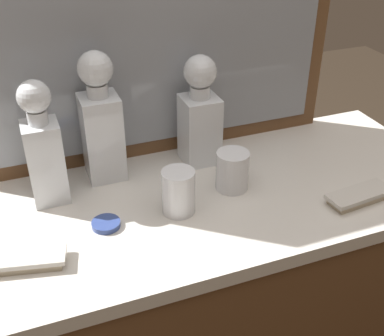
% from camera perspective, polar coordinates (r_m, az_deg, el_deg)
% --- Properties ---
extents(dresser, '(1.31, 0.51, 0.89)m').
position_cam_1_polar(dresser, '(1.44, -0.00, -17.99)').
color(dresser, brown).
rests_on(dresser, ground_plane).
extents(crystal_decanter_right, '(0.09, 0.09, 0.31)m').
position_cam_1_polar(crystal_decanter_right, '(1.17, -10.40, 4.48)').
color(crystal_decanter_right, white).
rests_on(crystal_decanter_right, dresser).
extents(crystal_decanter_front, '(0.08, 0.08, 0.29)m').
position_cam_1_polar(crystal_decanter_front, '(1.12, -16.68, 1.48)').
color(crystal_decanter_front, white).
rests_on(crystal_decanter_front, dresser).
extents(crystal_decanter_rear, '(0.09, 0.09, 0.28)m').
position_cam_1_polar(crystal_decanter_rear, '(1.23, 0.90, 5.51)').
color(crystal_decanter_rear, white).
rests_on(crystal_decanter_rear, dresser).
extents(crystal_tumbler_far_left, '(0.07, 0.07, 0.10)m').
position_cam_1_polar(crystal_tumbler_far_left, '(1.07, -1.57, -2.94)').
color(crystal_tumbler_far_left, white).
rests_on(crystal_tumbler_far_left, dresser).
extents(crystal_tumbler_far_right, '(0.08, 0.08, 0.09)m').
position_cam_1_polar(crystal_tumbler_far_right, '(1.15, 4.67, -0.47)').
color(crystal_tumbler_far_right, white).
rests_on(crystal_tumbler_far_right, dresser).
extents(silver_brush_front, '(0.17, 0.09, 0.02)m').
position_cam_1_polar(silver_brush_front, '(1.01, -18.84, -10.02)').
color(silver_brush_front, '#B7A88C').
rests_on(silver_brush_front, dresser).
extents(silver_brush_right, '(0.16, 0.07, 0.02)m').
position_cam_1_polar(silver_brush_right, '(1.18, 18.73, -3.09)').
color(silver_brush_right, '#B7A88C').
rests_on(silver_brush_right, dresser).
extents(porcelain_dish, '(0.06, 0.06, 0.01)m').
position_cam_1_polar(porcelain_dish, '(1.06, -9.90, -6.39)').
color(porcelain_dish, '#33478C').
rests_on(porcelain_dish, dresser).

